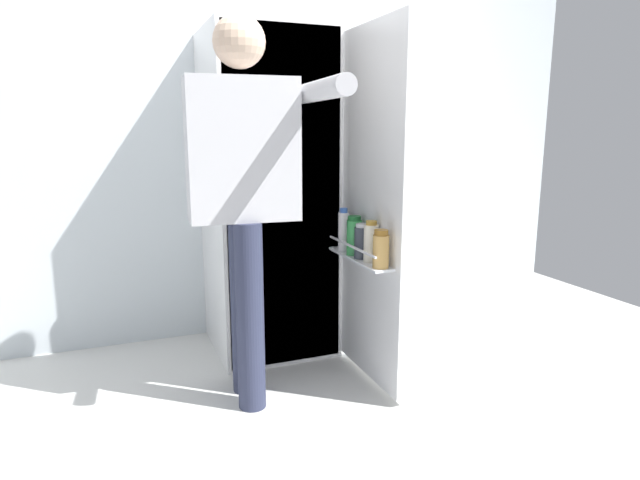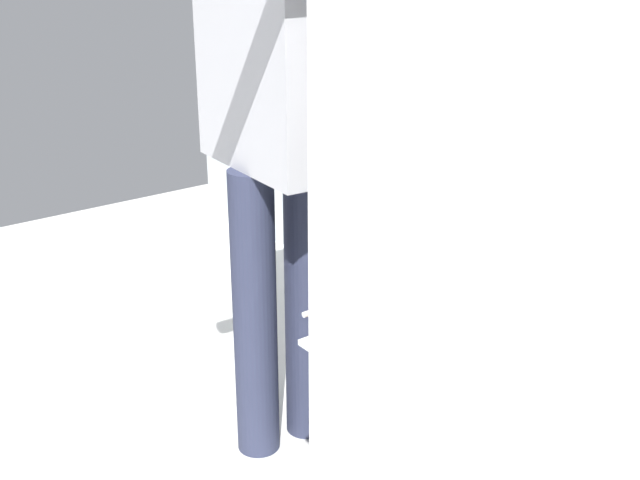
% 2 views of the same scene
% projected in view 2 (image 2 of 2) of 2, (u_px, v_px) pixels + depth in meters
% --- Properties ---
extents(refrigerator, '(0.67, 1.22, 1.71)m').
position_uv_depth(refrigerator, '(501.00, 147.00, 2.17)').
color(refrigerator, white).
rests_on(refrigerator, ground_plane).
extents(person, '(0.55, 0.79, 1.66)m').
position_uv_depth(person, '(279.00, 99.00, 2.02)').
color(person, '#2D334C').
rests_on(person, ground_plane).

